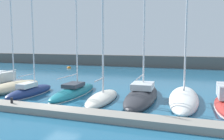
{
  "coord_description": "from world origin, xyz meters",
  "views": [
    {
      "loc": [
        9.89,
        -16.02,
        5.23
      ],
      "look_at": [
        3.12,
        3.46,
        2.87
      ],
      "focal_mm": 37.85,
      "sensor_mm": 36.0,
      "label": 1
    }
  ],
  "objects_px": {
    "sailboat_navy_third": "(30,91)",
    "sailboat_white_seventh": "(184,97)",
    "sailboat_charcoal_sixth": "(142,94)",
    "sailboat_ivory_fifth": "(102,97)",
    "sailboat_sand_second": "(13,87)",
    "dock_bollard": "(12,100)",
    "mooring_buoy_orange": "(69,68)",
    "sailboat_teal_fourth": "(74,91)"
  },
  "relations": [
    {
      "from": "mooring_buoy_orange",
      "to": "sailboat_white_seventh",
      "type": "bearing_deg",
      "value": -41.9
    },
    {
      "from": "sailboat_navy_third",
      "to": "sailboat_charcoal_sixth",
      "type": "bearing_deg",
      "value": -79.41
    },
    {
      "from": "sailboat_navy_third",
      "to": "sailboat_charcoal_sixth",
      "type": "xyz_separation_m",
      "value": [
        11.11,
        1.97,
        0.06
      ]
    },
    {
      "from": "sailboat_ivory_fifth",
      "to": "sailboat_charcoal_sixth",
      "type": "xyz_separation_m",
      "value": [
        3.37,
        1.61,
        0.19
      ]
    },
    {
      "from": "sailboat_charcoal_sixth",
      "to": "sailboat_ivory_fifth",
      "type": "bearing_deg",
      "value": 112.61
    },
    {
      "from": "sailboat_navy_third",
      "to": "sailboat_white_seventh",
      "type": "xyz_separation_m",
      "value": [
        14.86,
        2.4,
        -0.03
      ]
    },
    {
      "from": "sailboat_ivory_fifth",
      "to": "sailboat_white_seventh",
      "type": "relative_size",
      "value": 0.63
    },
    {
      "from": "mooring_buoy_orange",
      "to": "sailboat_ivory_fifth",
      "type": "bearing_deg",
      "value": -54.49
    },
    {
      "from": "sailboat_sand_second",
      "to": "dock_bollard",
      "type": "xyz_separation_m",
      "value": [
        5.38,
        -6.07,
        0.29
      ]
    },
    {
      "from": "sailboat_white_seventh",
      "to": "sailboat_navy_third",
      "type": "bearing_deg",
      "value": 97.68
    },
    {
      "from": "sailboat_navy_third",
      "to": "sailboat_white_seventh",
      "type": "height_order",
      "value": "sailboat_white_seventh"
    },
    {
      "from": "dock_bollard",
      "to": "sailboat_sand_second",
      "type": "bearing_deg",
      "value": 131.56
    },
    {
      "from": "sailboat_charcoal_sixth",
      "to": "sailboat_white_seventh",
      "type": "bearing_deg",
      "value": -86.42
    },
    {
      "from": "sailboat_sand_second",
      "to": "sailboat_white_seventh",
      "type": "distance_m",
      "value": 18.18
    },
    {
      "from": "sailboat_navy_third",
      "to": "sailboat_ivory_fifth",
      "type": "relative_size",
      "value": 0.91
    },
    {
      "from": "sailboat_teal_fourth",
      "to": "sailboat_sand_second",
      "type": "bearing_deg",
      "value": 91.49
    },
    {
      "from": "sailboat_teal_fourth",
      "to": "mooring_buoy_orange",
      "type": "bearing_deg",
      "value": 30.2
    },
    {
      "from": "mooring_buoy_orange",
      "to": "dock_bollard",
      "type": "relative_size",
      "value": 1.94
    },
    {
      "from": "sailboat_sand_second",
      "to": "sailboat_navy_third",
      "type": "relative_size",
      "value": 1.29
    },
    {
      "from": "dock_bollard",
      "to": "sailboat_charcoal_sixth",
      "type": "bearing_deg",
      "value": 37.09
    },
    {
      "from": "sailboat_navy_third",
      "to": "sailboat_white_seventh",
      "type": "bearing_deg",
      "value": -80.3
    },
    {
      "from": "sailboat_white_seventh",
      "to": "dock_bollard",
      "type": "bearing_deg",
      "value": 118.09
    },
    {
      "from": "sailboat_teal_fourth",
      "to": "sailboat_charcoal_sixth",
      "type": "xyz_separation_m",
      "value": [
        6.91,
        0.51,
        0.08
      ]
    },
    {
      "from": "sailboat_teal_fourth",
      "to": "sailboat_white_seventh",
      "type": "bearing_deg",
      "value": -85.34
    },
    {
      "from": "sailboat_ivory_fifth",
      "to": "dock_bollard",
      "type": "xyz_separation_m",
      "value": [
        -5.65,
        -5.2,
        0.45
      ]
    },
    {
      "from": "sailboat_navy_third",
      "to": "sailboat_white_seventh",
      "type": "distance_m",
      "value": 15.05
    },
    {
      "from": "sailboat_teal_fourth",
      "to": "sailboat_white_seventh",
      "type": "xyz_separation_m",
      "value": [
        10.65,
        0.93,
        -0.0
      ]
    },
    {
      "from": "sailboat_charcoal_sixth",
      "to": "dock_bollard",
      "type": "bearing_deg",
      "value": 124.15
    },
    {
      "from": "mooring_buoy_orange",
      "to": "sailboat_sand_second",
      "type": "bearing_deg",
      "value": -75.87
    },
    {
      "from": "sailboat_white_seventh",
      "to": "sailboat_teal_fourth",
      "type": "bearing_deg",
      "value": 93.52
    },
    {
      "from": "sailboat_ivory_fifth",
      "to": "sailboat_charcoal_sixth",
      "type": "relative_size",
      "value": 0.55
    },
    {
      "from": "sailboat_sand_second",
      "to": "sailboat_navy_third",
      "type": "bearing_deg",
      "value": -110.11
    },
    {
      "from": "sailboat_sand_second",
      "to": "sailboat_white_seventh",
      "type": "relative_size",
      "value": 0.74
    },
    {
      "from": "sailboat_white_seventh",
      "to": "mooring_buoy_orange",
      "type": "bearing_deg",
      "value": 46.62
    },
    {
      "from": "dock_bollard",
      "to": "sailboat_white_seventh",
      "type": "bearing_deg",
      "value": 29.58
    },
    {
      "from": "sailboat_sand_second",
      "to": "sailboat_teal_fourth",
      "type": "xyz_separation_m",
      "value": [
        7.49,
        0.24,
        -0.06
      ]
    },
    {
      "from": "sailboat_navy_third",
      "to": "sailboat_teal_fourth",
      "type": "distance_m",
      "value": 4.45
    },
    {
      "from": "sailboat_teal_fourth",
      "to": "sailboat_white_seventh",
      "type": "height_order",
      "value": "sailboat_white_seventh"
    },
    {
      "from": "sailboat_navy_third",
      "to": "mooring_buoy_orange",
      "type": "distance_m",
      "value": 25.4
    },
    {
      "from": "sailboat_teal_fourth",
      "to": "sailboat_ivory_fifth",
      "type": "xyz_separation_m",
      "value": [
        3.54,
        -1.1,
        -0.11
      ]
    },
    {
      "from": "sailboat_ivory_fifth",
      "to": "sailboat_white_seventh",
      "type": "xyz_separation_m",
      "value": [
        7.11,
        2.04,
        0.1
      ]
    },
    {
      "from": "sailboat_teal_fourth",
      "to": "sailboat_ivory_fifth",
      "type": "height_order",
      "value": "sailboat_teal_fourth"
    }
  ]
}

